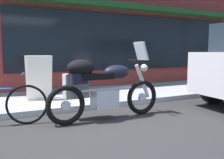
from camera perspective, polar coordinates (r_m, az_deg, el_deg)
The scene contains 3 objects.
ground_plane at distance 3.85m, azimuth -6.13°, elevation -12.02°, with size 80.00×80.00×0.00m, color #2E2E2E.
touring_motorcycle at distance 4.34m, azimuth -2.83°, elevation -1.57°, with size 2.23×0.64×1.42m.
sandwich_board_sign at distance 5.86m, azimuth -16.80°, elevation 0.44°, with size 0.55×0.43×1.02m.
Camera 1 is at (-1.27, -3.43, 1.21)m, focal length 38.93 mm.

